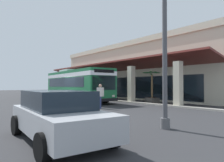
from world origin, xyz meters
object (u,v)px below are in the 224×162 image
at_px(parked_sedan_silver, 58,115).
at_px(pedestrian, 100,95).
at_px(lot_light_pole, 165,23).
at_px(transit_bus, 76,83).
at_px(potted_palm, 152,96).

relative_size(parked_sedan_silver, pedestrian, 2.62).
height_order(pedestrian, lot_light_pole, lot_light_pole).
bearing_deg(lot_light_pole, parked_sedan_silver, -103.96).
distance_m(transit_bus, potted_palm, 7.93).
height_order(transit_bus, lot_light_pole, lot_light_pole).
xyz_separation_m(parked_sedan_silver, lot_light_pole, (0.96, 3.85, 3.28)).
bearing_deg(transit_bus, parked_sedan_silver, -30.58).
xyz_separation_m(transit_bus, pedestrian, (7.21, -2.02, -0.88)).
relative_size(transit_bus, parked_sedan_silver, 2.52).
height_order(transit_bus, pedestrian, transit_bus).
height_order(parked_sedan_silver, potted_palm, potted_palm).
height_order(transit_bus, parked_sedan_silver, transit_bus).
distance_m(transit_bus, parked_sedan_silver, 15.63).
bearing_deg(lot_light_pole, pedestrian, 163.96).
distance_m(transit_bus, pedestrian, 7.54).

